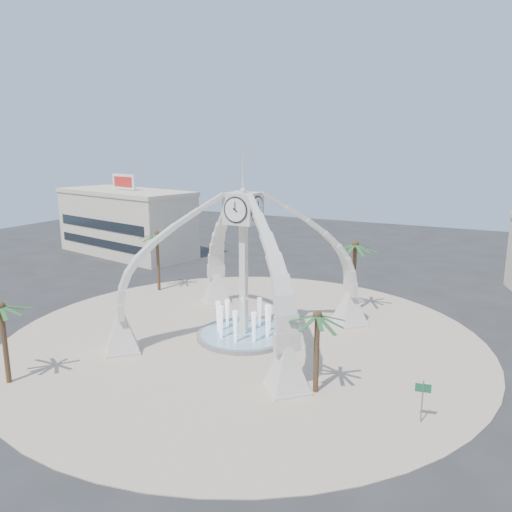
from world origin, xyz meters
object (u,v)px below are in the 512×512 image
at_px(palm_west, 157,235).
at_px(palm_south, 1,307).
at_px(clock_tower, 244,263).
at_px(fountain, 244,334).
at_px(palm_east, 318,316).
at_px(palm_north, 355,245).
at_px(street_sign, 423,393).

bearing_deg(palm_west, palm_south, -77.87).
relative_size(clock_tower, fountain, 2.24).
bearing_deg(palm_east, palm_west, 149.12).
relative_size(clock_tower, palm_east, 2.95).
relative_size(palm_west, palm_south, 1.16).
xyz_separation_m(palm_east, palm_north, (-2.55, 17.11, 1.38)).
height_order(fountain, palm_south, palm_south).
bearing_deg(palm_east, street_sign, -5.94).
distance_m(fountain, palm_west, 18.35).
bearing_deg(palm_south, palm_east, 23.56).
bearing_deg(palm_south, street_sign, 16.41).
xyz_separation_m(clock_tower, street_sign, (15.64, -7.03, -4.59)).
bearing_deg(fountain, clock_tower, -90.00).
xyz_separation_m(fountain, palm_south, (-10.39, -14.70, 5.17)).
bearing_deg(palm_north, palm_south, -123.17).
xyz_separation_m(clock_tower, palm_east, (8.82, -6.32, -1.19)).
bearing_deg(street_sign, palm_east, 163.51).
relative_size(clock_tower, palm_west, 2.49).
distance_m(palm_east, palm_west, 28.11).
xyz_separation_m(fountain, palm_north, (6.27, 10.79, 6.39)).
bearing_deg(palm_south, fountain, 54.74).
bearing_deg(palm_north, fountain, -120.15).
relative_size(fountain, palm_west, 1.11).
height_order(palm_east, street_sign, palm_east).
bearing_deg(fountain, palm_west, 152.09).
xyz_separation_m(palm_west, palm_south, (4.90, -22.80, -0.94)).
bearing_deg(palm_south, palm_west, 102.13).
bearing_deg(street_sign, palm_north, 107.19).
relative_size(clock_tower, street_sign, 6.73).
height_order(clock_tower, palm_south, clock_tower).
distance_m(fountain, palm_east, 11.95).
bearing_deg(palm_south, palm_north, 56.83).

